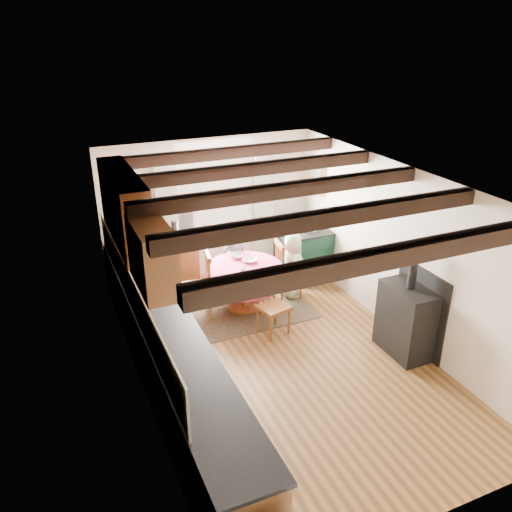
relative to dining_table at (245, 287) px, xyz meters
name	(u,v)px	position (x,y,z in m)	size (l,w,h in m)	color
floor	(280,357)	(-0.08, -1.41, -0.35)	(3.60, 5.50, 0.00)	brown
ceiling	(284,183)	(-0.08, -1.41, 2.05)	(3.60, 5.50, 0.00)	white
wall_back	(210,209)	(-0.08, 1.34, 0.85)	(3.60, 0.00, 2.40)	silver
wall_front	(435,420)	(-0.08, -4.16, 0.85)	(3.60, 0.00, 2.40)	silver
wall_left	(136,306)	(-1.88, -1.41, 0.85)	(0.00, 5.50, 2.40)	silver
wall_right	(401,253)	(1.72, -1.41, 0.85)	(0.00, 5.50, 2.40)	silver
beam_a	(391,256)	(-0.08, -3.41, 1.96)	(3.60, 0.16, 0.16)	black
beam_b	(329,218)	(-0.08, -2.41, 1.96)	(3.60, 0.16, 0.16)	black
beam_c	(284,190)	(-0.08, -1.41, 1.96)	(3.60, 0.16, 0.16)	black
beam_d	(250,169)	(-0.08, -0.41, 1.96)	(3.60, 0.16, 0.16)	black
beam_e	(223,153)	(-0.08, 0.59, 1.96)	(3.60, 0.16, 0.16)	black
splash_left	(132,294)	(-1.86, -1.11, 0.85)	(0.02, 4.50, 0.55)	beige
splash_back	(151,218)	(-1.08, 1.32, 0.85)	(1.40, 0.02, 0.55)	beige
base_cabinet_left	(167,356)	(-1.58, -1.41, 0.09)	(0.60, 5.30, 0.88)	brown
base_cabinet_back	(156,268)	(-1.13, 1.04, 0.09)	(1.30, 0.60, 0.88)	brown
worktop_left	(166,323)	(-1.56, -1.41, 0.55)	(0.64, 5.30, 0.04)	black
worktop_back	(154,242)	(-1.13, 1.02, 0.55)	(1.30, 0.64, 0.04)	black
wall_cabinet_glass	(124,207)	(-1.71, -0.21, 1.60)	(0.34, 1.80, 0.90)	brown
wall_cabinet_solid	(152,256)	(-1.71, -1.71, 1.55)	(0.34, 0.90, 0.70)	brown
window_frame	(215,186)	(0.02, 1.32, 1.25)	(1.34, 0.03, 1.54)	white
window_pane	(215,186)	(0.02, 1.33, 1.25)	(1.20, 0.01, 1.40)	white
curtain_left	(168,223)	(-0.83, 1.24, 0.75)	(0.35, 0.10, 2.10)	#9BB48F
curtain_right	(264,209)	(0.87, 1.24, 0.75)	(0.35, 0.10, 2.10)	#9BB48F
curtain_rod	(215,151)	(0.02, 1.24, 1.85)	(0.03, 0.03, 2.00)	black
wall_picture	(317,176)	(1.69, 0.89, 1.35)	(0.04, 0.50, 0.60)	gold
wall_plate	(268,174)	(0.97, 1.31, 1.35)	(0.30, 0.30, 0.02)	silver
rug	(245,307)	(0.00, 0.00, -0.35)	(1.92, 1.49, 0.01)	black
dining_table	(245,287)	(0.00, 0.00, 0.00)	(1.17, 1.17, 0.71)	#D73C6A
chair_near	(273,305)	(0.09, -0.84, 0.11)	(0.40, 0.42, 0.93)	#955B26
chair_left	(197,286)	(-0.75, 0.04, 0.17)	(0.45, 0.47, 1.04)	#955B26
chair_right	(289,269)	(0.79, 0.08, 0.13)	(0.41, 0.43, 0.96)	#955B26
aga_range	(303,250)	(1.39, 0.70, 0.10)	(0.64, 0.99, 0.91)	black
cast_iron_stove	(409,302)	(1.50, -1.94, 0.40)	(0.45, 0.76, 1.51)	black
child_far	(235,259)	(0.08, 0.61, 0.20)	(0.41, 0.27, 1.11)	slate
child_right	(292,265)	(0.85, 0.06, 0.19)	(0.53, 0.34, 1.08)	beige
bowl_a	(250,260)	(0.14, 0.13, 0.38)	(0.22, 0.22, 0.05)	silver
bowl_b	(237,256)	(0.02, 0.34, 0.39)	(0.21, 0.21, 0.07)	silver
cup	(244,271)	(-0.11, -0.25, 0.40)	(0.11, 0.11, 0.10)	silver
canister_tall	(131,239)	(-1.47, 0.98, 0.68)	(0.14, 0.14, 0.23)	#262628
canister_wide	(159,235)	(-1.03, 1.01, 0.67)	(0.18, 0.18, 0.20)	#262628
canister_slim	(175,229)	(-0.77, 1.02, 0.71)	(0.10, 0.10, 0.28)	#262628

